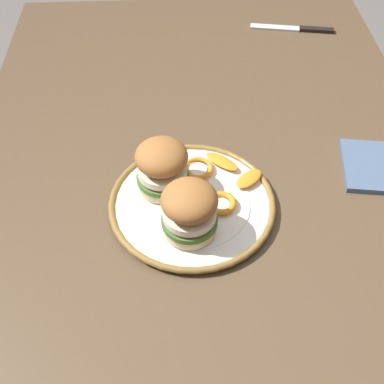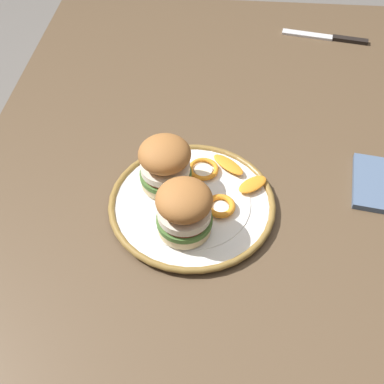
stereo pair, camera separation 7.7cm
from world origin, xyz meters
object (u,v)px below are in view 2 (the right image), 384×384
Objects in this scene: dining_table at (210,214)px; table_knife at (331,38)px; dinner_plate at (192,203)px; sandwich_half_right at (165,163)px; sandwich_half_left at (184,209)px.

table_knife is (-0.54, 0.28, 0.09)m from dining_table.
sandwich_half_right reaches higher than dinner_plate.
sandwich_half_left is (0.12, -0.04, 0.15)m from dining_table.
dining_table is 0.12m from dinner_plate.
dining_table is at bearing 162.10° from sandwich_half_left.
table_knife is (-0.60, 0.31, -0.01)m from dinner_plate.
table_knife reaches higher than dining_table.
dinner_plate reaches higher than dining_table.
table_knife is (-0.56, 0.36, -0.07)m from sandwich_half_right.
sandwich_half_left is at bearing 23.18° from sandwich_half_right.
sandwich_half_right reaches higher than table_knife.
dinner_plate is 2.47× the size of sandwich_half_left.
dinner_plate is 1.38× the size of table_knife.
sandwich_half_left and sandwich_half_right have the same top height.
dining_table is 6.64× the size of table_knife.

